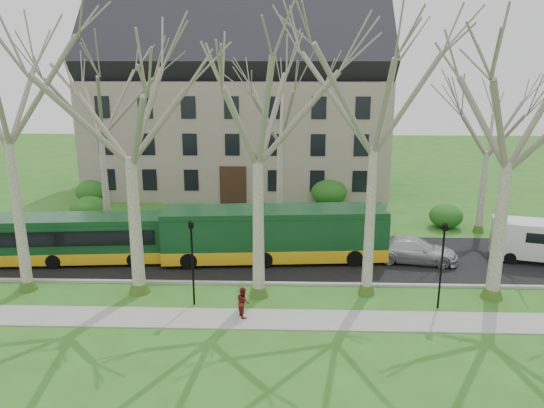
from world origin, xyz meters
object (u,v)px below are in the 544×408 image
at_px(sedan, 414,250).
at_px(bus_lead, 68,238).
at_px(van_a, 542,242).
at_px(bus_follow, 275,234).
at_px(pedestrian_b, 243,302).

bearing_deg(sedan, bus_lead, 100.72).
bearing_deg(van_a, bus_lead, -163.75).
distance_m(bus_follow, pedestrian_b, 7.52).
height_order(bus_follow, sedan, bus_follow).
relative_size(bus_follow, van_a, 2.37).
xyz_separation_m(sedan, van_a, (7.59, 0.28, 0.48)).
distance_m(bus_follow, sedan, 8.37).
bearing_deg(bus_follow, pedestrian_b, -104.30).
bearing_deg(bus_follow, van_a, -3.64).
relative_size(bus_lead, sedan, 2.28).
distance_m(van_a, pedestrian_b, 18.79).
distance_m(bus_lead, bus_follow, 12.27).
xyz_separation_m(bus_lead, van_a, (28.16, 0.93, -0.23)).
height_order(sedan, pedestrian_b, sedan).
bearing_deg(sedan, bus_follow, 98.63).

